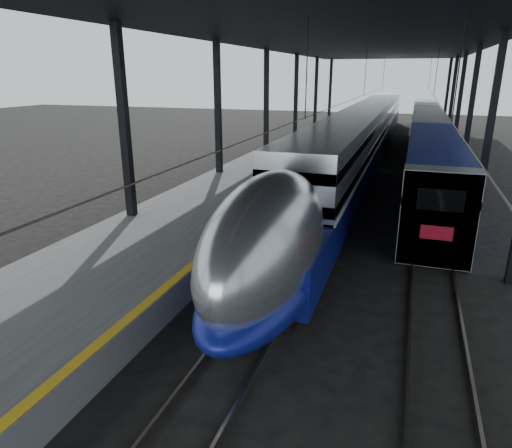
% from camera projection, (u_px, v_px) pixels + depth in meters
% --- Properties ---
extents(ground, '(160.00, 160.00, 0.00)m').
position_uv_depth(ground, '(203.00, 305.00, 14.57)').
color(ground, black).
rests_on(ground, ground).
extents(platform, '(6.00, 80.00, 1.00)m').
position_uv_depth(platform, '(275.00, 167.00, 33.47)').
color(platform, '#4C4C4F').
rests_on(platform, ground).
extents(yellow_strip, '(0.30, 80.00, 0.01)m').
position_uv_depth(yellow_strip, '(313.00, 163.00, 32.46)').
color(yellow_strip, gold).
rests_on(yellow_strip, platform).
extents(rails, '(6.52, 80.00, 0.16)m').
position_uv_depth(rails, '(387.00, 181.00, 31.16)').
color(rails, slate).
rests_on(rails, ground).
extents(canopy, '(18.00, 75.00, 9.47)m').
position_uv_depth(canopy, '(358.00, 40.00, 29.13)').
color(canopy, black).
rests_on(canopy, ground).
extents(tgv_train, '(3.09, 65.20, 4.43)m').
position_uv_depth(tgv_train, '(365.00, 136.00, 38.46)').
color(tgv_train, '#B9BCC1').
rests_on(tgv_train, ground).
extents(second_train, '(2.72, 56.05, 3.74)m').
position_uv_depth(second_train, '(426.00, 134.00, 41.18)').
color(second_train, navy).
rests_on(second_train, ground).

